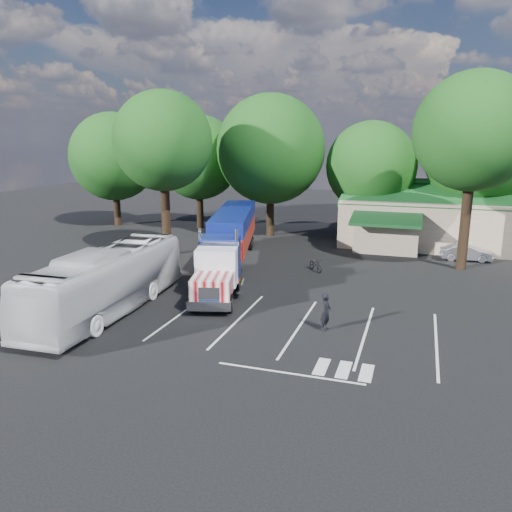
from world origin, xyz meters
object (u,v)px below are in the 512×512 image
(bicycle, at_px, (316,264))
(tour_bus, at_px, (108,281))
(semi_truck, at_px, (231,237))
(silver_sedan, at_px, (466,253))
(woman, at_px, (326,312))

(bicycle, relative_size, tour_bus, 0.15)
(semi_truck, height_order, silver_sedan, semi_truck)
(bicycle, bearing_deg, woman, -114.02)
(woman, relative_size, bicycle, 1.02)
(tour_bus, bearing_deg, woman, 2.66)
(bicycle, bearing_deg, tour_bus, -164.89)
(bicycle, bearing_deg, silver_sedan, -5.62)
(bicycle, relative_size, silver_sedan, 0.49)
(woman, relative_size, silver_sedan, 0.50)
(woman, relative_size, tour_bus, 0.15)
(semi_truck, bearing_deg, woman, -63.18)
(bicycle, height_order, silver_sedan, silver_sedan)
(semi_truck, distance_m, woman, 13.18)
(woman, distance_m, silver_sedan, 18.81)
(silver_sedan, bearing_deg, tour_bus, 129.25)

